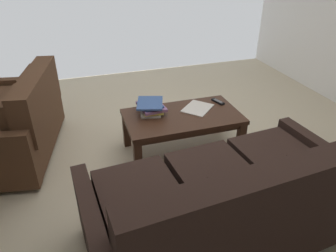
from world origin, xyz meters
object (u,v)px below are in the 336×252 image
Objects in this scene: sofa_main at (225,205)px; tv_remote at (218,102)px; coffee_table at (182,121)px; loose_magazine at (198,108)px; loveseat_near at (13,123)px; book_stack at (151,107)px.

sofa_main is 1.46m from tv_remote.
loose_magazine reaches higher than coffee_table.
loveseat_near is (1.46, -1.64, 0.00)m from sofa_main.
tv_remote is at bearing -179.55° from book_stack.
sofa_main is at bearing 66.65° from tv_remote.
book_stack is (-1.31, 0.31, 0.12)m from loveseat_near.
coffee_table is 3.15× the size of book_stack.
coffee_table is at bearing 152.81° from book_stack.
coffee_table is at bearing 164.13° from loveseat_near.
loveseat_near reaches higher than book_stack.
book_stack is at bearing -83.42° from sofa_main.
loose_magazine is (-0.32, -1.27, 0.06)m from sofa_main.
coffee_table is 0.34m from book_stack.
loose_magazine is at bearing 14.18° from tv_remote.
loveseat_near is at bearing -13.22° from book_stack.
tv_remote is at bearing -161.55° from coffee_table.
book_stack is (0.28, -0.14, 0.12)m from coffee_table.
loose_magazine is (-0.47, 0.06, -0.06)m from book_stack.
tv_remote reaches higher than coffee_table.
loveseat_near reaches higher than loose_magazine.
book_stack is at bearing 39.36° from loose_magazine.
loose_magazine is (-0.19, -0.09, 0.07)m from coffee_table.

